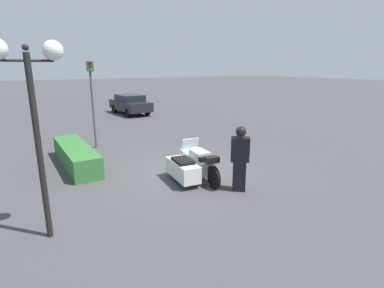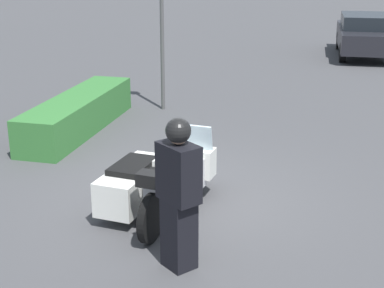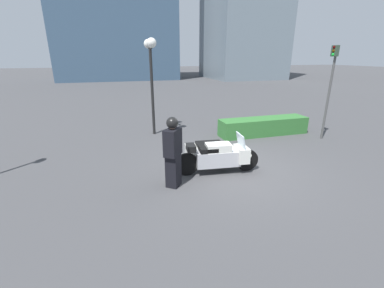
{
  "view_description": "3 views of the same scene",
  "coord_description": "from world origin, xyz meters",
  "px_view_note": "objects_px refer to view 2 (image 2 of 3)",
  "views": [
    {
      "loc": [
        -8.17,
        4.89,
        3.47
      ],
      "look_at": [
        0.05,
        -0.24,
        0.95
      ],
      "focal_mm": 28.0,
      "sensor_mm": 36.0,
      "label": 1
    },
    {
      "loc": [
        -8.12,
        -2.21,
        3.71
      ],
      "look_at": [
        -0.54,
        -0.31,
        1.06
      ],
      "focal_mm": 55.0,
      "sensor_mm": 36.0,
      "label": 2
    },
    {
      "loc": [
        -3.34,
        -6.54,
        3.29
      ],
      "look_at": [
        -1.31,
        0.24,
        0.85
      ],
      "focal_mm": 24.0,
      "sensor_mm": 36.0,
      "label": 3
    }
  ],
  "objects_px": {
    "police_motorcycle": "(158,179)",
    "parked_car_background": "(365,34)",
    "hedge_bush_curbside": "(78,113)",
    "traffic_light_near": "(161,7)",
    "officer_rider": "(179,191)"
  },
  "relations": [
    {
      "from": "police_motorcycle",
      "to": "parked_car_background",
      "type": "height_order",
      "value": "parked_car_background"
    },
    {
      "from": "hedge_bush_curbside",
      "to": "traffic_light_near",
      "type": "height_order",
      "value": "traffic_light_near"
    },
    {
      "from": "police_motorcycle",
      "to": "officer_rider",
      "type": "relative_size",
      "value": 1.33
    },
    {
      "from": "parked_car_background",
      "to": "police_motorcycle",
      "type": "bearing_deg",
      "value": 163.82
    },
    {
      "from": "police_motorcycle",
      "to": "parked_car_background",
      "type": "bearing_deg",
      "value": -6.68
    },
    {
      "from": "traffic_light_near",
      "to": "hedge_bush_curbside",
      "type": "bearing_deg",
      "value": -32.68
    },
    {
      "from": "police_motorcycle",
      "to": "officer_rider",
      "type": "height_order",
      "value": "officer_rider"
    },
    {
      "from": "traffic_light_near",
      "to": "parked_car_background",
      "type": "xyz_separation_m",
      "value": [
        8.45,
        -4.77,
        -1.62
      ]
    },
    {
      "from": "traffic_light_near",
      "to": "officer_rider",
      "type": "bearing_deg",
      "value": 17.26
    },
    {
      "from": "police_motorcycle",
      "to": "traffic_light_near",
      "type": "relative_size",
      "value": 0.68
    },
    {
      "from": "hedge_bush_curbside",
      "to": "parked_car_background",
      "type": "xyz_separation_m",
      "value": [
        10.47,
        -6.01,
        0.4
      ]
    },
    {
      "from": "hedge_bush_curbside",
      "to": "traffic_light_near",
      "type": "distance_m",
      "value": 3.11
    },
    {
      "from": "police_motorcycle",
      "to": "parked_car_background",
      "type": "relative_size",
      "value": 0.58
    },
    {
      "from": "parked_car_background",
      "to": "traffic_light_near",
      "type": "bearing_deg",
      "value": 147.59
    },
    {
      "from": "officer_rider",
      "to": "parked_car_background",
      "type": "distance_m",
      "value": 15.49
    }
  ]
}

